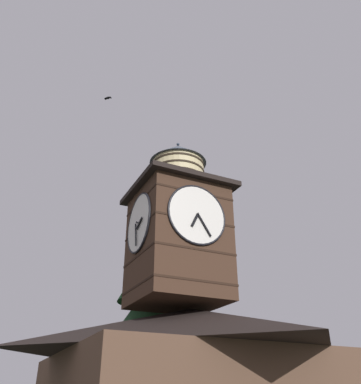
% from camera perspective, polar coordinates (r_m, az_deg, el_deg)
% --- Properties ---
extents(building_main, '(11.95, 12.12, 5.70)m').
position_cam_1_polar(building_main, '(19.92, 1.42, -23.54)').
color(building_main, brown).
rests_on(building_main, ground_plane).
extents(clock_tower, '(4.72, 4.72, 8.80)m').
position_cam_1_polar(clock_tower, '(20.64, -0.41, -4.84)').
color(clock_tower, '#422B1E').
rests_on(clock_tower, building_main).
extents(pine_tree_behind, '(5.86, 5.86, 14.96)m').
position_cam_1_polar(pine_tree_behind, '(23.75, -3.98, -16.08)').
color(pine_tree_behind, '#473323').
rests_on(pine_tree_behind, ground_plane).
extents(moon, '(1.62, 1.62, 1.62)m').
position_cam_1_polar(moon, '(61.23, -2.95, -14.54)').
color(moon, silver).
extents(flying_bird_high, '(0.45, 0.46, 0.13)m').
position_cam_1_polar(flying_bird_high, '(28.15, -9.89, 12.57)').
color(flying_bird_high, black).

